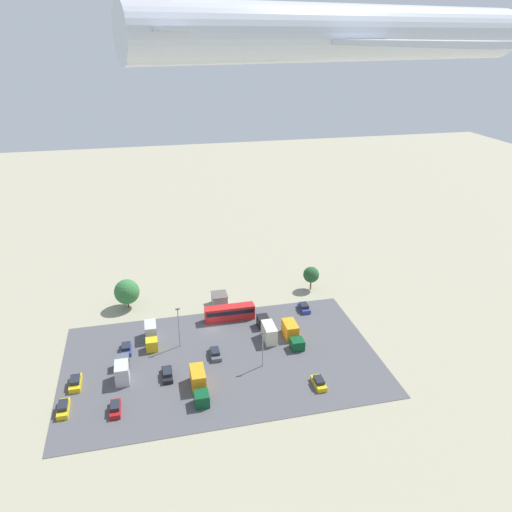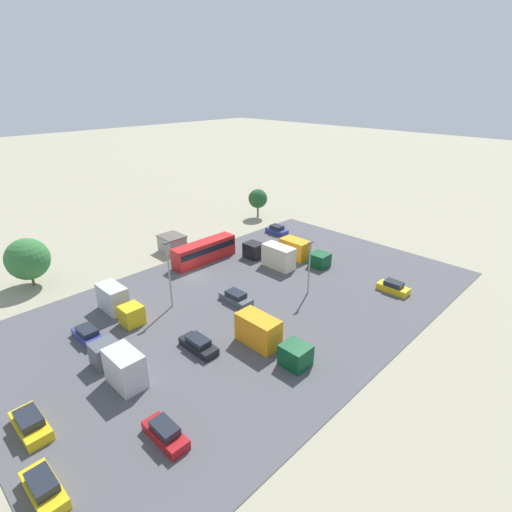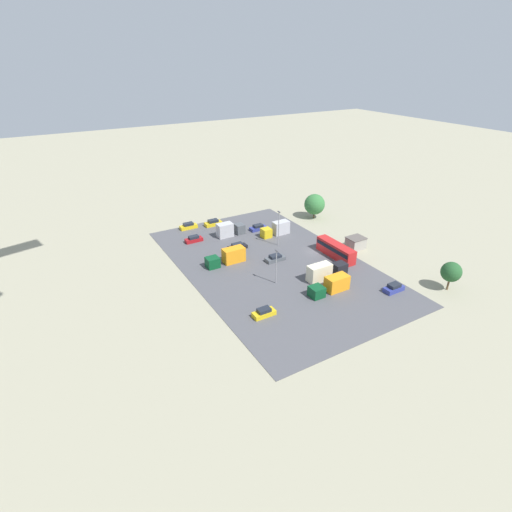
{
  "view_description": "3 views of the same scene",
  "coord_description": "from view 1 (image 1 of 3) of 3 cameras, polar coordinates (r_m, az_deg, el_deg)",
  "views": [
    {
      "loc": [
        11.76,
        91.81,
        58.12
      ],
      "look_at": [
        -2.01,
        32.47,
        31.07
      ],
      "focal_mm": 35.0,
      "sensor_mm": 36.0,
      "label": 1
    },
    {
      "loc": [
        31.49,
        43.54,
        26.35
      ],
      "look_at": [
        -4.98,
        7.79,
        3.99
      ],
      "focal_mm": 28.0,
      "sensor_mm": 36.0,
      "label": 2
    },
    {
      "loc": [
        -65.67,
        54.21,
        41.94
      ],
      "look_at": [
        1.54,
        14.85,
        2.26
      ],
      "focal_mm": 28.0,
      "sensor_mm": 36.0,
      "label": 3
    }
  ],
  "objects": [
    {
      "name": "light_pole_lot_centre",
      "position": [
        95.46,
        0.77,
        -10.41
      ],
      "size": [
        0.9,
        0.28,
        7.49
      ],
      "color": "gray",
      "rests_on": "ground"
    },
    {
      "name": "airplane",
      "position": [
        42.57,
        11.87,
        23.65
      ],
      "size": [
        37.01,
        30.57,
        9.09
      ],
      "rotation": [
        0.0,
        0.0,
        1.8
      ],
      "color": "silver"
    },
    {
      "name": "shed_building",
      "position": [
        117.58,
        -4.2,
        -4.97
      ],
      "size": [
        3.58,
        4.17,
        2.8
      ],
      "color": "#9E998E",
      "rests_on": "ground"
    },
    {
      "name": "parked_truck_0",
      "position": [
        105.58,
        1.31,
        -8.38
      ],
      "size": [
        2.35,
        9.36,
        3.49
      ],
      "rotation": [
        0.0,
        0.0,
        3.14
      ],
      "color": "black",
      "rests_on": "ground"
    },
    {
      "name": "parked_car_4",
      "position": [
        96.23,
        -10.11,
        -13.14
      ],
      "size": [
        1.85,
        4.69,
        1.44
      ],
      "rotation": [
        0.0,
        0.0,
        3.14
      ],
      "color": "black",
      "rests_on": "ground"
    },
    {
      "name": "parked_car_2",
      "position": [
        100.46,
        -4.7,
        -11.02
      ],
      "size": [
        1.98,
        4.59,
        1.43
      ],
      "color": "#4C5156",
      "rests_on": "ground"
    },
    {
      "name": "parked_car_6",
      "position": [
        115.74,
        5.51,
        -5.89
      ],
      "size": [
        1.93,
        4.22,
        1.63
      ],
      "color": "navy",
      "rests_on": "ground"
    },
    {
      "name": "parked_car_7",
      "position": [
        93.36,
        -21.15,
        -15.9
      ],
      "size": [
        1.81,
        4.6,
        1.62
      ],
      "rotation": [
        0.0,
        0.0,
        3.14
      ],
      "color": "gold",
      "rests_on": "ground"
    },
    {
      "name": "parking_lot_surface",
      "position": [
        99.65,
        -3.91,
        -11.77
      ],
      "size": [
        60.67,
        37.05,
        0.08
      ],
      "color": "#4C4C51",
      "rests_on": "ground"
    },
    {
      "name": "parked_car_3",
      "position": [
        104.74,
        -14.61,
        -10.19
      ],
      "size": [
        1.95,
        4.47,
        1.48
      ],
      "rotation": [
        0.0,
        0.0,
        3.14
      ],
      "color": "navy",
      "rests_on": "ground"
    },
    {
      "name": "parked_car_0",
      "position": [
        90.71,
        -15.78,
        -16.4
      ],
      "size": [
        1.72,
        4.38,
        1.56
      ],
      "rotation": [
        0.0,
        0.0,
        3.14
      ],
      "color": "maroon",
      "rests_on": "ground"
    },
    {
      "name": "bus",
      "position": [
        111.34,
        -3.03,
        -6.45
      ],
      "size": [
        11.0,
        2.52,
        3.29
      ],
      "rotation": [
        0.0,
        0.0,
        1.57
      ],
      "color": "red",
      "rests_on": "ground"
    },
    {
      "name": "parked_car_1",
      "position": [
        98.34,
        -19.94,
        -13.42
      ],
      "size": [
        1.98,
        4.69,
        1.64
      ],
      "rotation": [
        0.0,
        0.0,
        3.14
      ],
      "color": "gold",
      "rests_on": "ground"
    },
    {
      "name": "tree_apron_mid",
      "position": [
        118.75,
        -14.54,
        -3.98
      ],
      "size": [
        5.78,
        5.78,
        6.95
      ],
      "color": "brown",
      "rests_on": "ground"
    },
    {
      "name": "parked_truck_4",
      "position": [
        97.38,
        -15.04,
        -12.43
      ],
      "size": [
        2.46,
        7.29,
        3.52
      ],
      "rotation": [
        0.0,
        0.0,
        3.14
      ],
      "color": "#4C5156",
      "rests_on": "ground"
    },
    {
      "name": "light_pole_lot_edge",
      "position": [
        101.84,
        -8.83,
        -7.88
      ],
      "size": [
        0.9,
        0.28,
        8.77
      ],
      "color": "gray",
      "rests_on": "ground"
    },
    {
      "name": "parked_car_5",
      "position": [
        93.49,
        7.19,
        -14.16
      ],
      "size": [
        1.8,
        4.21,
        1.53
      ],
      "rotation": [
        0.0,
        0.0,
        3.14
      ],
      "color": "gold",
      "rests_on": "ground"
    },
    {
      "name": "parked_truck_3",
      "position": [
        91.76,
        -6.54,
        -14.28
      ],
      "size": [
        2.49,
        9.02,
        3.28
      ],
      "color": "#0C4723",
      "rests_on": "ground"
    },
    {
      "name": "parked_truck_2",
      "position": [
        106.2,
        -11.9,
        -8.79
      ],
      "size": [
        2.34,
        7.71,
        3.35
      ],
      "color": "gold",
      "rests_on": "ground"
    },
    {
      "name": "tree_near_shed",
      "position": [
        123.8,
        6.32,
        -2.13
      ],
      "size": [
        3.95,
        3.95,
        5.99
      ],
      "color": "brown",
      "rests_on": "ground"
    },
    {
      "name": "ground_plane",
      "position": [
        109.3,
        -4.93,
        -8.28
      ],
      "size": [
        400.0,
        400.0,
        0.0
      ],
      "primitive_type": "plane",
      "color": "gray"
    },
    {
      "name": "parked_truck_1",
      "position": [
        104.97,
        4.14,
        -8.8
      ],
      "size": [
        2.58,
        8.63,
        2.99
      ],
      "color": "#0C4723",
      "rests_on": "ground"
    }
  ]
}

